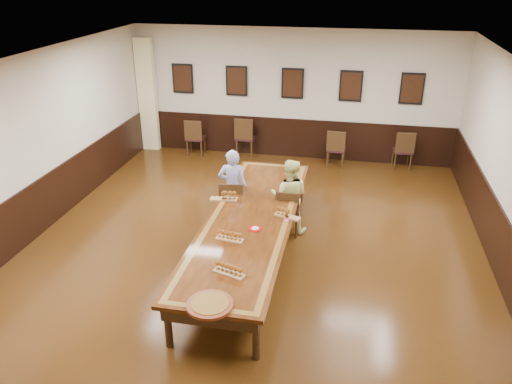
% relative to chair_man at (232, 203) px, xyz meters
% --- Properties ---
extents(floor, '(8.00, 10.00, 0.02)m').
position_rel_chair_man_xyz_m(floor, '(0.57, -1.07, -0.48)').
color(floor, black).
rests_on(floor, ground).
extents(ceiling, '(8.00, 10.00, 0.02)m').
position_rel_chair_man_xyz_m(ceiling, '(0.57, -1.07, 2.74)').
color(ceiling, white).
rests_on(ceiling, floor).
extents(wall_back, '(8.00, 0.02, 3.20)m').
position_rel_chair_man_xyz_m(wall_back, '(0.57, 3.94, 1.13)').
color(wall_back, beige).
rests_on(wall_back, floor).
extents(wall_left, '(0.02, 10.00, 3.20)m').
position_rel_chair_man_xyz_m(wall_left, '(-3.44, -1.07, 1.13)').
color(wall_left, beige).
rests_on(wall_left, floor).
extents(chair_man, '(0.49, 0.52, 0.93)m').
position_rel_chair_man_xyz_m(chair_man, '(0.00, 0.00, 0.00)').
color(chair_man, black).
rests_on(chair_man, floor).
extents(chair_woman, '(0.43, 0.47, 0.90)m').
position_rel_chair_man_xyz_m(chair_woman, '(1.08, -0.10, -0.01)').
color(chair_woman, black).
rests_on(chair_woman, floor).
extents(spare_chair_a, '(0.48, 0.52, 0.96)m').
position_rel_chair_man_xyz_m(spare_chair_a, '(-1.87, 3.56, 0.02)').
color(spare_chair_a, black).
rests_on(spare_chair_a, floor).
extents(spare_chair_b, '(0.51, 0.55, 1.02)m').
position_rel_chair_man_xyz_m(spare_chair_b, '(-0.58, 3.77, 0.05)').
color(spare_chair_b, black).
rests_on(spare_chair_b, floor).
extents(spare_chair_c, '(0.46, 0.50, 0.94)m').
position_rel_chair_man_xyz_m(spare_chair_c, '(1.74, 3.47, 0.00)').
color(spare_chair_c, black).
rests_on(spare_chair_c, floor).
extents(spare_chair_d, '(0.49, 0.52, 0.95)m').
position_rel_chair_man_xyz_m(spare_chair_d, '(3.33, 3.65, 0.01)').
color(spare_chair_d, black).
rests_on(spare_chair_d, floor).
extents(person_man, '(0.58, 0.42, 1.48)m').
position_rel_chair_man_xyz_m(person_man, '(-0.01, 0.10, 0.28)').
color(person_man, '#485CB5').
rests_on(person_man, floor).
extents(person_woman, '(0.72, 0.56, 1.41)m').
position_rel_chair_man_xyz_m(person_woman, '(1.07, -0.01, 0.24)').
color(person_woman, '#E7EA92').
rests_on(person_woman, floor).
extents(pink_phone, '(0.08, 0.14, 0.01)m').
position_rel_chair_man_xyz_m(pink_phone, '(1.17, -1.02, 0.29)').
color(pink_phone, '#E94D8B').
rests_on(pink_phone, conference_table).
extents(curtain, '(0.45, 0.18, 2.90)m').
position_rel_chair_man_xyz_m(curtain, '(-3.18, 3.75, 0.98)').
color(curtain, beige).
rests_on(curtain, floor).
extents(wainscoting, '(8.00, 10.00, 1.00)m').
position_rel_chair_man_xyz_m(wainscoting, '(0.57, -1.07, 0.03)').
color(wainscoting, black).
rests_on(wainscoting, floor).
extents(conference_table, '(1.40, 5.00, 0.76)m').
position_rel_chair_man_xyz_m(conference_table, '(0.57, -1.07, 0.15)').
color(conference_table, black).
rests_on(conference_table, floor).
extents(posters, '(6.14, 0.04, 0.74)m').
position_rel_chair_man_xyz_m(posters, '(0.57, 3.86, 1.43)').
color(posters, black).
rests_on(posters, wall_back).
extents(flight_a, '(0.50, 0.20, 0.18)m').
position_rel_chair_man_xyz_m(flight_a, '(0.01, -0.49, 0.37)').
color(flight_a, '#9A6D40').
rests_on(flight_a, conference_table).
extents(flight_b, '(0.46, 0.26, 0.16)m').
position_rel_chair_man_xyz_m(flight_b, '(1.14, -0.92, 0.36)').
color(flight_b, '#9A6D40').
rests_on(flight_b, conference_table).
extents(flight_c, '(0.44, 0.19, 0.16)m').
position_rel_chair_man_xyz_m(flight_c, '(0.42, -1.83, 0.36)').
color(flight_c, '#9A6D40').
rests_on(flight_c, conference_table).
extents(flight_d, '(0.47, 0.27, 0.17)m').
position_rel_chair_man_xyz_m(flight_d, '(0.64, -2.71, 0.36)').
color(flight_d, '#9A6D40').
rests_on(flight_d, conference_table).
extents(red_plate_grp, '(0.21, 0.21, 0.03)m').
position_rel_chair_man_xyz_m(red_plate_grp, '(0.73, -1.43, 0.30)').
color(red_plate_grp, '#AE0D0B').
rests_on(red_plate_grp, conference_table).
extents(carved_platter, '(0.74, 0.74, 0.05)m').
position_rel_chair_man_xyz_m(carved_platter, '(0.58, -3.42, 0.31)').
color(carved_platter, '#582011').
rests_on(carved_platter, conference_table).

